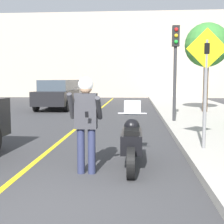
# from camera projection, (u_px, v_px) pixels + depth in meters

# --- Properties ---
(ground_plane) EXTENTS (80.00, 80.00, 0.00)m
(ground_plane) POSITION_uv_depth(u_px,v_px,m) (20.00, 212.00, 4.09)
(ground_plane) COLOR #38383A
(road_center_line) EXTENTS (0.12, 36.00, 0.01)m
(road_center_line) POSITION_uv_depth(u_px,v_px,m) (71.00, 133.00, 10.08)
(road_center_line) COLOR yellow
(road_center_line) RESTS_ON ground
(building_backdrop) EXTENTS (28.00, 1.20, 7.91)m
(building_backdrop) POSITION_uv_depth(u_px,v_px,m) (121.00, 55.00, 29.45)
(building_backdrop) COLOR #B2A38E
(building_backdrop) RESTS_ON ground
(motorcycle) EXTENTS (0.62, 2.27, 1.27)m
(motorcycle) POSITION_uv_depth(u_px,v_px,m) (132.00, 142.00, 6.24)
(motorcycle) COLOR black
(motorcycle) RESTS_ON ground
(person_biker) EXTENTS (0.59, 0.48, 1.77)m
(person_biker) POSITION_uv_depth(u_px,v_px,m) (86.00, 115.00, 5.64)
(person_biker) COLOR #282D4C
(person_biker) RESTS_ON ground
(crossing_sign) EXTENTS (0.91, 0.08, 2.70)m
(crossing_sign) POSITION_uv_depth(u_px,v_px,m) (206.00, 77.00, 6.96)
(crossing_sign) COLOR slate
(crossing_sign) RESTS_ON sidewalk_curb
(traffic_light) EXTENTS (0.26, 0.30, 3.53)m
(traffic_light) POSITION_uv_depth(u_px,v_px,m) (175.00, 55.00, 11.56)
(traffic_light) COLOR #2D2D30
(traffic_light) RESTS_ON sidewalk_curb
(street_tree) EXTENTS (2.08, 2.08, 4.23)m
(street_tree) POSITION_uv_depth(u_px,v_px,m) (207.00, 46.00, 14.80)
(street_tree) COLOR brown
(street_tree) RESTS_ON sidewalk_curb
(parked_car_black) EXTENTS (1.88, 4.20, 1.68)m
(parked_car_black) POSITION_uv_depth(u_px,v_px,m) (57.00, 94.00, 17.84)
(parked_car_black) COLOR black
(parked_car_black) RESTS_ON ground
(parked_car_grey) EXTENTS (1.88, 4.20, 1.68)m
(parked_car_grey) POSITION_uv_depth(u_px,v_px,m) (67.00, 91.00, 23.57)
(parked_car_grey) COLOR black
(parked_car_grey) RESTS_ON ground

